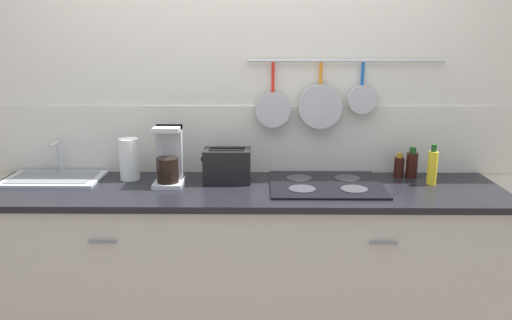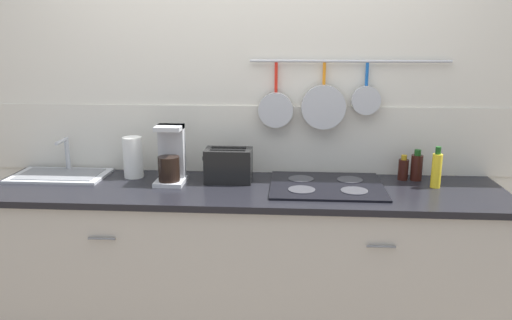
# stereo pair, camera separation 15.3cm
# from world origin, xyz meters

# --- Properties ---
(wall_back) EXTENTS (7.20, 0.14, 2.60)m
(wall_back) POSITION_xyz_m (0.00, 0.36, 1.27)
(wall_back) COLOR silver
(wall_back) RESTS_ON ground_plane
(cabinet_base) EXTENTS (2.77, 0.61, 0.85)m
(cabinet_base) POSITION_xyz_m (0.00, -0.00, 0.42)
(cabinet_base) COLOR #B7B2A8
(cabinet_base) RESTS_ON ground_plane
(countertop) EXTENTS (2.81, 0.64, 0.03)m
(countertop) POSITION_xyz_m (0.00, 0.00, 0.87)
(countertop) COLOR black
(countertop) RESTS_ON cabinet_base
(sink_basin) EXTENTS (0.54, 0.32, 0.21)m
(sink_basin) POSITION_xyz_m (-1.10, 0.14, 0.90)
(sink_basin) COLOR #B7BABF
(sink_basin) RESTS_ON countertop
(paper_towel_roll) EXTENTS (0.11, 0.11, 0.24)m
(paper_towel_roll) POSITION_xyz_m (-0.66, 0.16, 1.00)
(paper_towel_roll) COLOR white
(paper_towel_roll) RESTS_ON countertop
(coffee_maker) EXTENTS (0.16, 0.19, 0.33)m
(coffee_maker) POSITION_xyz_m (-0.42, 0.07, 1.02)
(coffee_maker) COLOR #B7BABF
(coffee_maker) RESTS_ON countertop
(toaster) EXTENTS (0.28, 0.16, 0.19)m
(toaster) POSITION_xyz_m (-0.10, 0.11, 0.98)
(toaster) COLOR black
(toaster) RESTS_ON countertop
(cooktop) EXTENTS (0.61, 0.51, 0.01)m
(cooktop) POSITION_xyz_m (0.45, 0.05, 0.89)
(cooktop) COLOR black
(cooktop) RESTS_ON countertop
(bottle_olive_oil) EXTENTS (0.06, 0.06, 0.14)m
(bottle_olive_oil) POSITION_xyz_m (0.89, 0.22, 0.95)
(bottle_olive_oil) COLOR #33140F
(bottle_olive_oil) RESTS_ON countertop
(bottle_vinegar) EXTENTS (0.07, 0.07, 0.18)m
(bottle_vinegar) POSITION_xyz_m (0.97, 0.22, 0.96)
(bottle_vinegar) COLOR #33140F
(bottle_vinegar) RESTS_ON countertop
(bottle_hot_sauce) EXTENTS (0.05, 0.05, 0.23)m
(bottle_hot_sauce) POSITION_xyz_m (1.04, 0.08, 0.98)
(bottle_hot_sauce) COLOR yellow
(bottle_hot_sauce) RESTS_ON countertop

